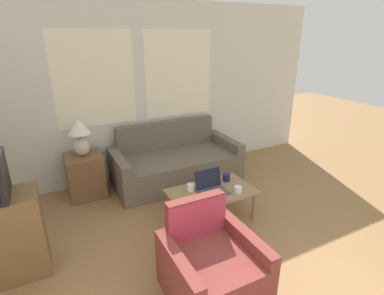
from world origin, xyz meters
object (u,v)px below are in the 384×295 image
Objects in this scene: coffee_table at (211,194)px; laptop at (212,187)px; armchair at (210,267)px; cup_navy at (238,189)px; cup_yellow at (226,178)px; couch at (175,164)px; cup_white at (191,187)px; table_lamp at (80,134)px.

coffee_table is 3.00× the size of laptop.
cup_navy is (0.82, 0.77, 0.18)m from armchair.
cup_yellow is (0.86, 1.07, 0.18)m from armchair.
cup_yellow is (0.04, 0.31, 0.01)m from cup_navy.
coffee_table is (0.56, 0.93, 0.10)m from armchair.
couch reaches higher than coffee_table.
cup_white reaches higher than cup_navy.
armchair is 8.59× the size of cup_yellow.
cup_white is at bearing 149.23° from coffee_table.
cup_yellow is at bearing -77.17° from couch.
cup_navy is 0.31m from cup_yellow.
table_lamp is 5.47× the size of cup_yellow.
couch is at bearing 102.83° from cup_yellow.
armchair is (-0.62, -2.13, -0.00)m from couch.
armchair is 1.13m from cup_navy.
table_lamp reaches higher than cup_navy.
laptop reaches higher than cup_yellow.
couch is 20.25× the size of cup_white.
cup_white is at bearing 146.55° from laptop.
laptop is (1.24, -1.33, -0.45)m from table_lamp.
couch is 20.56× the size of cup_navy.
laptop reaches higher than cup_white.
armchair is 1.10m from laptop.
couch is at bearing 87.26° from coffee_table.
cup_navy is at bearing -32.03° from cup_white.
cup_white is at bearing 71.63° from armchair.
cup_navy is 0.55m from cup_white.
cup_navy is at bearing 43.16° from armchair.
cup_white is (0.35, 1.06, 0.18)m from armchair.
laptop reaches higher than cup_navy.
couch reaches higher than cup_white.
table_lamp reaches higher than cup_white.
table_lamp is at bearing 174.81° from couch.
laptop is (-0.06, -1.21, 0.19)m from couch.
cup_yellow reaches higher than cup_white.
coffee_table is 10.80× the size of cup_yellow.
cup_white is (-0.47, 0.29, 0.00)m from cup_navy.
coffee_table is at bearing 51.38° from laptop.
table_lamp is 1.64m from cup_white.
couch is 2.34× the size of armchair.
armchair is at bearing -73.17° from table_lamp.
table_lamp is 1.89m from coffee_table.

